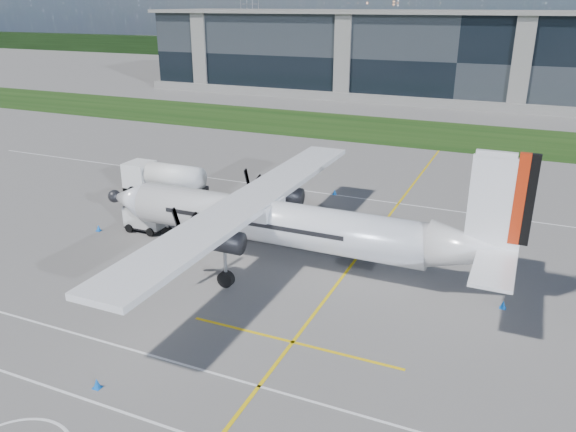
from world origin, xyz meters
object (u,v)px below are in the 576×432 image
(safety_cone_portwing, at_px, (97,383))
(fuel_tanker_truck, at_px, (159,179))
(baggage_tug, at_px, (146,218))
(safety_cone_fwd, at_px, (98,228))
(safety_cone_stbdwing, at_px, (335,192))
(safety_cone_tail, at_px, (503,304))
(turboprop_aircraft, at_px, (288,200))
(ground_crew_person, at_px, (235,222))
(safety_cone_nose_stbd, at_px, (132,224))
(pylon_west, at_px, (250,9))

(safety_cone_portwing, bearing_deg, fuel_tanker_truck, 119.86)
(baggage_tug, relative_size, safety_cone_fwd, 6.64)
(safety_cone_stbdwing, xyz_separation_m, safety_cone_fwd, (-14.05, -15.99, 0.00))
(safety_cone_tail, distance_m, safety_cone_fwd, 30.07)
(turboprop_aircraft, relative_size, baggage_tug, 9.29)
(ground_crew_person, distance_m, safety_cone_fwd, 10.92)
(fuel_tanker_truck, distance_m, safety_cone_tail, 32.21)
(safety_cone_portwing, bearing_deg, safety_cone_tail, 42.46)
(fuel_tanker_truck, relative_size, ground_crew_person, 3.87)
(safety_cone_portwing, xyz_separation_m, safety_cone_nose_stbd, (-11.43, 17.06, 0.00))
(turboprop_aircraft, bearing_deg, safety_cone_tail, -2.26)
(pylon_west, bearing_deg, safety_cone_nose_stbd, -66.11)
(ground_crew_person, relative_size, safety_cone_stbdwing, 4.32)
(fuel_tanker_truck, xyz_separation_m, baggage_tug, (4.18, -7.60, -0.57))
(pylon_west, height_order, safety_cone_fwd, pylon_west)
(fuel_tanker_truck, bearing_deg, turboprop_aircraft, -27.10)
(pylon_west, bearing_deg, safety_cone_portwing, -64.98)
(safety_cone_nose_stbd, relative_size, safety_cone_fwd, 1.00)
(turboprop_aircraft, xyz_separation_m, ground_crew_person, (-5.74, 2.93, -3.55))
(baggage_tug, distance_m, safety_cone_nose_stbd, 1.71)
(fuel_tanker_truck, xyz_separation_m, safety_cone_tail, (30.85, -9.16, -1.32))
(safety_cone_tail, xyz_separation_m, safety_cone_fwd, (-30.07, -0.11, 0.00))
(baggage_tug, distance_m, safety_cone_tail, 26.73)
(fuel_tanker_truck, bearing_deg, safety_cone_tail, -16.53)
(ground_crew_person, height_order, safety_cone_nose_stbd, ground_crew_person)
(safety_cone_stbdwing, relative_size, safety_cone_tail, 1.00)
(safety_cone_nose_stbd, bearing_deg, fuel_tanker_truck, 109.54)
(ground_crew_person, relative_size, safety_cone_portwing, 4.32)
(pylon_west, height_order, safety_cone_nose_stbd, pylon_west)
(turboprop_aircraft, height_order, safety_cone_stbdwing, turboprop_aircraft)
(safety_cone_tail, bearing_deg, safety_cone_nose_stbd, 176.54)
(safety_cone_portwing, xyz_separation_m, safety_cone_fwd, (-13.29, 15.24, 0.00))
(safety_cone_portwing, distance_m, safety_cone_fwd, 20.22)
(baggage_tug, distance_m, ground_crew_person, 7.15)
(ground_crew_person, bearing_deg, safety_cone_stbdwing, -4.83)
(safety_cone_portwing, height_order, safety_cone_tail, same)
(safety_cone_portwing, relative_size, safety_cone_fwd, 1.00)
(safety_cone_tail, bearing_deg, safety_cone_stbdwing, 135.26)
(safety_cone_tail, bearing_deg, pylon_west, 122.16)
(fuel_tanker_truck, relative_size, safety_cone_fwd, 16.70)
(fuel_tanker_truck, relative_size, baggage_tug, 2.52)
(safety_cone_fwd, bearing_deg, safety_cone_stbdwing, 48.69)
(safety_cone_stbdwing, distance_m, safety_cone_fwd, 21.28)
(turboprop_aircraft, xyz_separation_m, safety_cone_stbdwing, (-1.97, 15.32, -4.37))
(fuel_tanker_truck, xyz_separation_m, safety_cone_stbdwing, (14.84, 6.72, -1.32))
(pylon_west, height_order, safety_cone_stbdwing, pylon_west)
(baggage_tug, bearing_deg, pylon_west, 114.37)
(fuel_tanker_truck, xyz_separation_m, safety_cone_fwd, (0.79, -9.27, -1.32))
(turboprop_aircraft, xyz_separation_m, safety_cone_portwing, (-2.74, -15.91, -4.37))
(turboprop_aircraft, distance_m, fuel_tanker_truck, 19.13)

